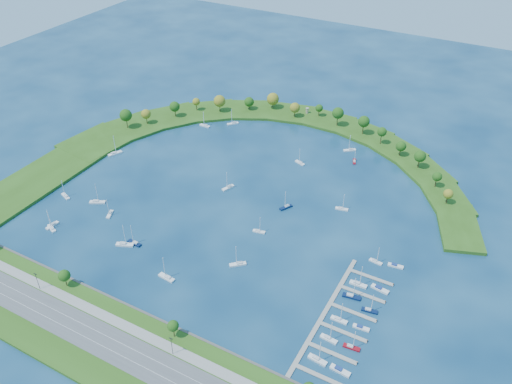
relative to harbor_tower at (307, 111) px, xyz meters
The scene contains 37 objects.
ground 121.21m from the harbor_tower, 83.94° to the right, with size 700.00×700.00×0.00m, color #082747.
south_shoreline 243.70m from the harbor_tower, 86.99° to the right, with size 420.00×43.10×11.60m.
breakwater 79.27m from the harbor_tower, 115.06° to the right, with size 286.74×247.64×2.00m.
breakwater_trees 34.73m from the harbor_tower, 109.86° to the right, with size 236.75×93.31×14.81m.
harbor_tower is the anchor object (origin of this frame).
dock_system 206.31m from the harbor_tower, 61.61° to the right, with size 24.28×82.00×1.60m.
moored_boat_0 191.36m from the harbor_tower, 116.34° to the right, with size 8.35×4.91×11.85m.
moored_boat_1 178.94m from the harbor_tower, 105.86° to the right, with size 4.95×7.87×11.24m.
moored_boat_2 122.76m from the harbor_tower, 56.12° to the right, with size 7.85×3.74×11.13m.
moored_boat_3 74.00m from the harbor_tower, 40.07° to the right, with size 4.00×7.09×10.05m.
moored_boat_4 148.29m from the harbor_tower, 76.23° to the right, with size 7.43×3.31×10.56m.
moored_boat_5 190.58m from the harbor_tower, 97.04° to the right, with size 9.91×6.24×14.14m.
moored_boat_6 186.56m from the harbor_tower, 96.01° to the right, with size 8.69×3.00×12.55m.
moored_boat_7 149.77m from the harbor_tower, 128.04° to the right, with size 6.60×10.19×14.59m.
moored_boat_8 60.07m from the harbor_tower, 35.80° to the right, with size 8.27×7.27×12.71m.
moored_boat_9 71.60m from the harbor_tower, 69.52° to the right, with size 7.94×4.69×11.28m.
moored_boat_10 198.97m from the harbor_tower, 86.57° to the right, with size 9.45×3.52×13.57m.
moored_boat_11 115.52m from the harbor_tower, 91.07° to the right, with size 5.19×8.74×12.42m.
moored_boat_12 122.71m from the harbor_tower, 71.61° to the right, with size 5.98×8.26×12.02m.
moored_boat_13 209.67m from the harbor_tower, 109.17° to the right, with size 8.43×5.36×12.05m.
moored_boat_14 59.44m from the harbor_tower, 136.94° to the right, with size 7.52×8.25×12.85m.
moored_boat_15 80.72m from the harbor_tower, 138.28° to the right, with size 8.29×2.46×12.13m.
moored_boat_16 178.43m from the harbor_tower, 110.89° to the right, with size 9.56×6.78×13.87m.
moored_boat_17 208.22m from the harbor_tower, 109.81° to the right, with size 2.77×8.20×11.87m.
moored_boat_18 177.05m from the harbor_tower, 77.43° to the right, with size 8.24×7.67×12.95m.
docked_boat_0 229.74m from the harbor_tower, 64.67° to the right, with size 8.86×3.30×12.72m.
docked_boat_1 234.77m from the harbor_tower, 62.40° to the right, with size 9.15×3.25×1.83m.
docked_boat_2 218.36m from the harbor_tower, 63.24° to the right, with size 8.18×2.90×11.80m.
docked_boat_3 222.82m from the harbor_tower, 60.76° to the right, with size 7.73×2.81×11.13m.
docked_boat_4 207.37m from the harbor_tower, 61.70° to the right, with size 8.02×2.27×11.77m.
docked_boat_5 212.03m from the harbor_tower, 59.13° to the right, with size 7.83×2.73×1.57m.
docked_boat_6 192.90m from the harbor_tower, 59.36° to the right, with size 9.22×3.80×13.15m.
docked_boat_7 202.12m from the harbor_tower, 57.42° to the right, with size 7.92×3.32×11.28m.
docked_boat_8 184.83m from the harbor_tower, 57.87° to the right, with size 8.84×2.66×12.91m.
docked_boat_9 188.96m from the harbor_tower, 54.86° to the right, with size 9.39×3.87×1.86m.
docked_boat_10 169.57m from the harbor_tower, 53.55° to the right, with size 7.25×2.79×10.40m.
docked_boat_11 174.22m from the harbor_tower, 50.55° to the right, with size 8.25×3.19×1.64m.
Camera 1 is at (130.86, -224.50, 189.10)m, focal length 36.94 mm.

